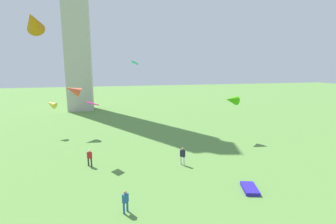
{
  "coord_description": "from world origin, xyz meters",
  "views": [
    {
      "loc": [
        -7.65,
        -7.66,
        9.83
      ],
      "look_at": [
        -1.51,
        17.02,
        5.16
      ],
      "focal_mm": 26.74,
      "sensor_mm": 36.0,
      "label": 1
    }
  ],
  "objects_px": {
    "kite_flying_5": "(73,90)",
    "kite_bundle_0": "(250,188)",
    "person_2": "(183,155)",
    "kite_flying_3": "(135,63)",
    "person_0": "(90,157)",
    "kite_flying_1": "(232,100)",
    "person_1": "(125,200)",
    "kite_flying_2": "(33,22)",
    "kite_flying_4": "(92,103)",
    "kite_flying_0": "(51,104)"
  },
  "relations": [
    {
      "from": "kite_flying_5",
      "to": "kite_bundle_0",
      "type": "relative_size",
      "value": 1.19
    },
    {
      "from": "person_2",
      "to": "kite_flying_3",
      "type": "distance_m",
      "value": 18.98
    },
    {
      "from": "person_0",
      "to": "kite_bundle_0",
      "type": "distance_m",
      "value": 15.22
    },
    {
      "from": "kite_bundle_0",
      "to": "person_0",
      "type": "bearing_deg",
      "value": 147.13
    },
    {
      "from": "kite_flying_1",
      "to": "person_1",
      "type": "bearing_deg",
      "value": -58.11
    },
    {
      "from": "kite_bundle_0",
      "to": "kite_flying_3",
      "type": "bearing_deg",
      "value": 105.87
    },
    {
      "from": "person_1",
      "to": "kite_flying_5",
      "type": "xyz_separation_m",
      "value": [
        -5.44,
        21.53,
        5.61
      ]
    },
    {
      "from": "person_1",
      "to": "person_2",
      "type": "relative_size",
      "value": 0.87
    },
    {
      "from": "person_1",
      "to": "person_2",
      "type": "bearing_deg",
      "value": 4.34
    },
    {
      "from": "person_1",
      "to": "kite_flying_1",
      "type": "height_order",
      "value": "kite_flying_1"
    },
    {
      "from": "person_1",
      "to": "kite_flying_1",
      "type": "bearing_deg",
      "value": -1.41
    },
    {
      "from": "person_2",
      "to": "person_1",
      "type": "bearing_deg",
      "value": -77.23
    },
    {
      "from": "kite_flying_2",
      "to": "kite_flying_4",
      "type": "relative_size",
      "value": 1.37
    },
    {
      "from": "person_0",
      "to": "kite_bundle_0",
      "type": "height_order",
      "value": "person_0"
    },
    {
      "from": "person_1",
      "to": "kite_flying_4",
      "type": "height_order",
      "value": "kite_flying_4"
    },
    {
      "from": "kite_flying_0",
      "to": "kite_flying_2",
      "type": "height_order",
      "value": "kite_flying_2"
    },
    {
      "from": "person_1",
      "to": "kite_flying_4",
      "type": "bearing_deg",
      "value": 58.36
    },
    {
      "from": "kite_flying_4",
      "to": "kite_flying_5",
      "type": "bearing_deg",
      "value": 166.46
    },
    {
      "from": "kite_flying_1",
      "to": "kite_bundle_0",
      "type": "height_order",
      "value": "kite_flying_1"
    },
    {
      "from": "person_0",
      "to": "person_2",
      "type": "relative_size",
      "value": 0.94
    },
    {
      "from": "person_0",
      "to": "kite_flying_5",
      "type": "relative_size",
      "value": 0.7
    },
    {
      "from": "kite_flying_2",
      "to": "kite_bundle_0",
      "type": "bearing_deg",
      "value": -17.52
    },
    {
      "from": "kite_flying_2",
      "to": "kite_bundle_0",
      "type": "height_order",
      "value": "kite_flying_2"
    },
    {
      "from": "kite_flying_0",
      "to": "kite_flying_5",
      "type": "bearing_deg",
      "value": 108.67
    },
    {
      "from": "person_2",
      "to": "kite_flying_1",
      "type": "relative_size",
      "value": 0.87
    },
    {
      "from": "person_2",
      "to": "kite_flying_4",
      "type": "distance_m",
      "value": 10.63
    },
    {
      "from": "kite_flying_0",
      "to": "kite_flying_5",
      "type": "relative_size",
      "value": 0.76
    },
    {
      "from": "person_0",
      "to": "person_2",
      "type": "distance_m",
      "value": 9.27
    },
    {
      "from": "kite_flying_0",
      "to": "kite_flying_3",
      "type": "xyz_separation_m",
      "value": [
        12.06,
        1.35,
        5.77
      ]
    },
    {
      "from": "person_2",
      "to": "kite_flying_3",
      "type": "xyz_separation_m",
      "value": [
        -2.73,
        16.3,
        9.33
      ]
    },
    {
      "from": "kite_flying_2",
      "to": "kite_flying_0",
      "type": "bearing_deg",
      "value": 97.09
    },
    {
      "from": "kite_flying_0",
      "to": "kite_flying_2",
      "type": "bearing_deg",
      "value": 36.49
    },
    {
      "from": "kite_flying_2",
      "to": "kite_flying_5",
      "type": "distance_m",
      "value": 17.6
    },
    {
      "from": "person_2",
      "to": "kite_flying_0",
      "type": "xyz_separation_m",
      "value": [
        -14.79,
        14.95,
        3.56
      ]
    },
    {
      "from": "kite_flying_1",
      "to": "kite_flying_4",
      "type": "bearing_deg",
      "value": -90.17
    },
    {
      "from": "kite_flying_4",
      "to": "kite_bundle_0",
      "type": "height_order",
      "value": "kite_flying_4"
    },
    {
      "from": "kite_flying_4",
      "to": "person_1",
      "type": "bearing_deg",
      "value": -16.64
    },
    {
      "from": "kite_flying_3",
      "to": "kite_flying_5",
      "type": "xyz_separation_m",
      "value": [
        -8.95,
        -1.84,
        -3.85
      ]
    },
    {
      "from": "person_0",
      "to": "person_1",
      "type": "relative_size",
      "value": 1.08
    },
    {
      "from": "person_2",
      "to": "kite_flying_5",
      "type": "xyz_separation_m",
      "value": [
        -11.68,
        14.46,
        5.48
      ]
    },
    {
      "from": "person_1",
      "to": "kite_flying_3",
      "type": "relative_size",
      "value": 1.41
    },
    {
      "from": "kite_flying_4",
      "to": "kite_bundle_0",
      "type": "bearing_deg",
      "value": 21.88
    },
    {
      "from": "person_2",
      "to": "kite_bundle_0",
      "type": "distance_m",
      "value": 7.38
    },
    {
      "from": "kite_flying_3",
      "to": "kite_flying_2",
      "type": "bearing_deg",
      "value": -93.28
    },
    {
      "from": "kite_flying_3",
      "to": "kite_flying_5",
      "type": "distance_m",
      "value": 9.92
    },
    {
      "from": "person_1",
      "to": "kite_flying_2",
      "type": "relative_size",
      "value": 0.72
    },
    {
      "from": "kite_flying_3",
      "to": "kite_bundle_0",
      "type": "relative_size",
      "value": 0.55
    },
    {
      "from": "kite_flying_2",
      "to": "kite_flying_4",
      "type": "bearing_deg",
      "value": 55.51
    },
    {
      "from": "kite_flying_4",
      "to": "kite_bundle_0",
      "type": "relative_size",
      "value": 0.79
    },
    {
      "from": "person_0",
      "to": "kite_flying_2",
      "type": "distance_m",
      "value": 13.03
    }
  ]
}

